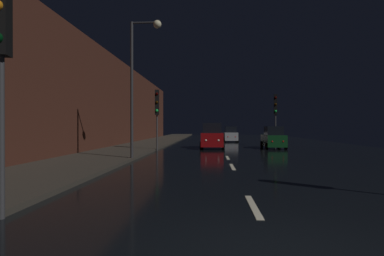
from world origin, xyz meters
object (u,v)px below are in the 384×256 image
object	(u,v)px
traffic_light_far_left	(157,107)
streetlamp_overhead	(140,69)
car_parked_right_far	(273,138)
car_distant_taillights	(231,135)
traffic_light_near_left	(1,30)
car_approaching_headlights	(212,137)
traffic_light_far_right	(276,109)

from	to	relation	value
traffic_light_far_left	streetlamp_overhead	size ratio (longest dim) A/B	0.61
car_parked_right_far	car_distant_taillights	xyz separation A→B (m)	(-2.87, 11.43, -0.00)
traffic_light_far_left	traffic_light_near_left	bearing A→B (deg)	-6.93
traffic_light_near_left	car_approaching_headlights	distance (m)	21.44
traffic_light_far_right	traffic_light_far_left	bearing A→B (deg)	-49.09
traffic_light_far_right	traffic_light_far_left	world-z (taller)	traffic_light_far_right
car_parked_right_far	traffic_light_far_left	bearing A→B (deg)	109.04
traffic_light_near_left	traffic_light_far_left	size ratio (longest dim) A/B	1.12
car_distant_taillights	traffic_light_far_right	bearing A→B (deg)	-156.26
streetlamp_overhead	car_distant_taillights	xyz separation A→B (m)	(6.23, 21.55, -4.15)
traffic_light_far_left	car_parked_right_far	size ratio (longest dim) A/B	1.25
traffic_light_far_right	car_approaching_headlights	size ratio (longest dim) A/B	1.14
traffic_light_near_left	car_distant_taillights	size ratio (longest dim) A/B	1.41
traffic_light_far_left	streetlamp_overhead	distance (m)	7.09
traffic_light_far_right	car_approaching_headlights	bearing A→B (deg)	-51.76
streetlamp_overhead	car_approaching_headlights	distance (m)	11.37
car_distant_taillights	traffic_light_far_left	bearing A→B (deg)	156.18
car_approaching_headlights	car_distant_taillights	xyz separation A→B (m)	(2.28, 11.67, -0.13)
streetlamp_overhead	car_parked_right_far	size ratio (longest dim) A/B	2.06
traffic_light_far_left	car_distant_taillights	world-z (taller)	traffic_light_far_left
car_parked_right_far	traffic_light_far_right	bearing A→B (deg)	-14.47
traffic_light_near_left	streetlamp_overhead	size ratio (longest dim) A/B	0.68
traffic_light_far_right	traffic_light_far_left	distance (m)	11.95
streetlamp_overhead	car_approaching_headlights	bearing A→B (deg)	68.22
traffic_light_far_right	car_distant_taillights	size ratio (longest dim) A/B	1.32
traffic_light_far_right	streetlamp_overhead	xyz separation A→B (m)	(-9.90, -13.21, 1.46)
traffic_light_far_right	traffic_light_near_left	world-z (taller)	traffic_light_near_left
traffic_light_far_right	car_parked_right_far	bearing A→B (deg)	-5.46
traffic_light_near_left	car_distant_taillights	distance (m)	33.28
streetlamp_overhead	traffic_light_near_left	bearing A→B (deg)	-91.77
car_approaching_headlights	car_parked_right_far	bearing A→B (deg)	92.72
traffic_light_far_right	streetlamp_overhead	bearing A→B (deg)	-27.85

